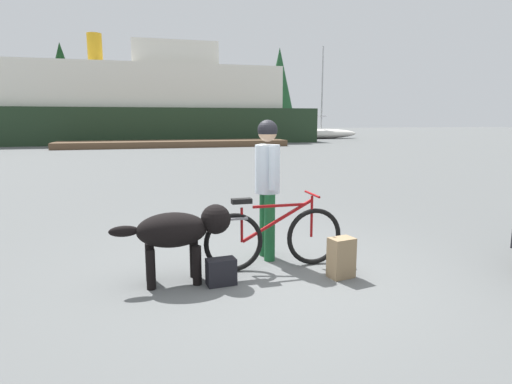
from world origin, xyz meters
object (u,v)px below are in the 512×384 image
Objects in this scene: dog at (180,231)px; handbag_pannier at (221,272)px; person_cyclist at (267,175)px; backpack at (341,258)px; sailboat_moored at (321,133)px; bicycle at (274,237)px; ferry_boat at (142,106)px.

handbag_pannier is (0.42, -0.20, -0.44)m from dog.
backpack is at bearing -55.67° from person_cyclist.
sailboat_moored reaches higher than person_cyclist.
person_cyclist is (0.03, 0.40, 0.71)m from bicycle.
bicycle is at bearing 8.09° from dog.
backpack is at bearing -87.13° from ferry_boat.
person_cyclist is 0.07× the size of ferry_boat.
sailboat_moored is at bearing 65.10° from bicycle.
bicycle is 0.21× the size of sailboat_moored.
sailboat_moored is at bearing 64.31° from handbag_pannier.
sailboat_moored is (14.61, 33.40, 0.27)m from backpack.
bicycle is at bearing 142.17° from backpack.
handbag_pannier is at bearing -115.69° from sailboat_moored.
person_cyclist is 31.09m from ferry_boat.
person_cyclist is 1.40m from backpack.
ferry_boat reaches higher than handbag_pannier.
ferry_boat reaches higher than backpack.
bicycle is 36.26m from sailboat_moored.
backpack is at bearing -37.83° from bicycle.
person_cyclist is 0.22× the size of sailboat_moored.
dog is (-1.18, -0.56, -0.51)m from person_cyclist.
dog is at bearing 154.11° from handbag_pannier.
sailboat_moored reaches higher than ferry_boat.
ferry_boat is 3.19× the size of sailboat_moored.
bicycle is 0.84m from backpack.
dog is 1.87m from backpack.
bicycle reaches higher than dog.
backpack is at bearing -113.63° from sailboat_moored.
ferry_boat is at bearing 90.39° from handbag_pannier.
person_cyclist reaches higher than dog.
dog is 36.90m from sailboat_moored.
ferry_boat is (-0.98, 31.03, 1.75)m from person_cyclist.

